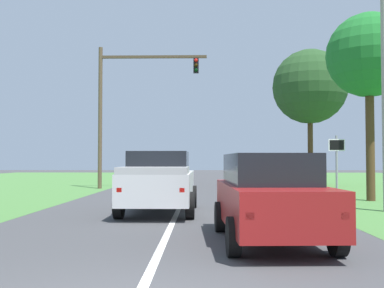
{
  "coord_description": "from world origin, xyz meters",
  "views": [
    {
      "loc": [
        0.79,
        -5.01,
        1.73
      ],
      "look_at": [
        0.33,
        17.94,
        2.54
      ],
      "focal_mm": 42.59,
      "sensor_mm": 36.0,
      "label": 1
    }
  ],
  "objects_px": {
    "extra_tree_1": "(369,56)",
    "pickup_truck_lead": "(159,182)",
    "oak_tree_right": "(310,87)",
    "keep_moving_sign": "(337,161)",
    "traffic_light": "(126,97)",
    "crossing_suv_far": "(287,172)",
    "red_suv_near": "(269,195)"
  },
  "relations": [
    {
      "from": "extra_tree_1",
      "to": "pickup_truck_lead",
      "type": "bearing_deg",
      "value": -151.6
    },
    {
      "from": "oak_tree_right",
      "to": "keep_moving_sign",
      "type": "bearing_deg",
      "value": -99.92
    },
    {
      "from": "traffic_light",
      "to": "crossing_suv_far",
      "type": "xyz_separation_m",
      "value": [
        10.42,
        3.49,
        -4.66
      ]
    },
    {
      "from": "red_suv_near",
      "to": "extra_tree_1",
      "type": "relative_size",
      "value": 0.59
    },
    {
      "from": "traffic_light",
      "to": "extra_tree_1",
      "type": "distance_m",
      "value": 14.24
    },
    {
      "from": "pickup_truck_lead",
      "to": "crossing_suv_far",
      "type": "xyz_separation_m",
      "value": [
        7.19,
        16.1,
        -0.12
      ]
    },
    {
      "from": "pickup_truck_lead",
      "to": "oak_tree_right",
      "type": "distance_m",
      "value": 19.83
    },
    {
      "from": "red_suv_near",
      "to": "oak_tree_right",
      "type": "bearing_deg",
      "value": 74.39
    },
    {
      "from": "keep_moving_sign",
      "to": "extra_tree_1",
      "type": "bearing_deg",
      "value": 50.59
    },
    {
      "from": "crossing_suv_far",
      "to": "extra_tree_1",
      "type": "distance_m",
      "value": 12.7
    },
    {
      "from": "crossing_suv_far",
      "to": "keep_moving_sign",
      "type": "bearing_deg",
      "value": -93.52
    },
    {
      "from": "pickup_truck_lead",
      "to": "keep_moving_sign",
      "type": "relative_size",
      "value": 1.97
    },
    {
      "from": "traffic_light",
      "to": "keep_moving_sign",
      "type": "height_order",
      "value": "traffic_light"
    },
    {
      "from": "keep_moving_sign",
      "to": "crossing_suv_far",
      "type": "bearing_deg",
      "value": 86.48
    },
    {
      "from": "traffic_light",
      "to": "keep_moving_sign",
      "type": "distance_m",
      "value": 14.85
    },
    {
      "from": "keep_moving_sign",
      "to": "pickup_truck_lead",
      "type": "bearing_deg",
      "value": -163.17
    },
    {
      "from": "extra_tree_1",
      "to": "traffic_light",
      "type": "bearing_deg",
      "value": 145.85
    },
    {
      "from": "keep_moving_sign",
      "to": "oak_tree_right",
      "type": "xyz_separation_m",
      "value": [
        2.59,
        14.83,
        5.13
      ]
    },
    {
      "from": "oak_tree_right",
      "to": "extra_tree_1",
      "type": "height_order",
      "value": "oak_tree_right"
    },
    {
      "from": "pickup_truck_lead",
      "to": "oak_tree_right",
      "type": "relative_size",
      "value": 0.55
    },
    {
      "from": "crossing_suv_far",
      "to": "extra_tree_1",
      "type": "xyz_separation_m",
      "value": [
        1.35,
        -11.48,
        5.27
      ]
    },
    {
      "from": "red_suv_near",
      "to": "crossing_suv_far",
      "type": "height_order",
      "value": "red_suv_near"
    },
    {
      "from": "pickup_truck_lead",
      "to": "keep_moving_sign",
      "type": "distance_m",
      "value": 6.63
    },
    {
      "from": "red_suv_near",
      "to": "extra_tree_1",
      "type": "xyz_separation_m",
      "value": [
        5.73,
        9.72,
        5.19
      ]
    },
    {
      "from": "oak_tree_right",
      "to": "crossing_suv_far",
      "type": "distance_m",
      "value": 6.19
    },
    {
      "from": "traffic_light",
      "to": "crossing_suv_far",
      "type": "height_order",
      "value": "traffic_light"
    },
    {
      "from": "crossing_suv_far",
      "to": "pickup_truck_lead",
      "type": "bearing_deg",
      "value": -114.06
    },
    {
      "from": "red_suv_near",
      "to": "pickup_truck_lead",
      "type": "bearing_deg",
      "value": 118.78
    },
    {
      "from": "crossing_suv_far",
      "to": "extra_tree_1",
      "type": "bearing_deg",
      "value": -83.28
    },
    {
      "from": "keep_moving_sign",
      "to": "oak_tree_right",
      "type": "distance_m",
      "value": 15.91
    },
    {
      "from": "keep_moving_sign",
      "to": "traffic_light",
      "type": "bearing_deg",
      "value": 131.76
    },
    {
      "from": "traffic_light",
      "to": "oak_tree_right",
      "type": "height_order",
      "value": "oak_tree_right"
    }
  ]
}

